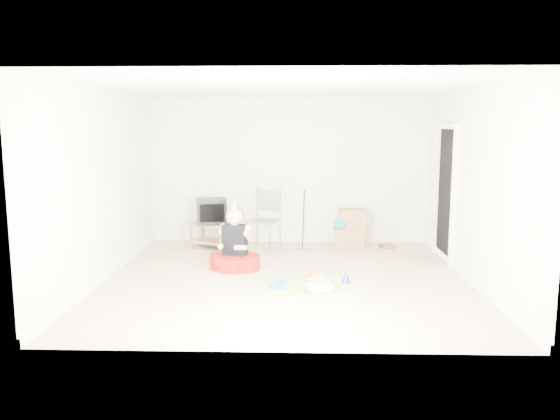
{
  "coord_description": "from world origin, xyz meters",
  "views": [
    {
      "loc": [
        0.13,
        -7.33,
        2.08
      ],
      "look_at": [
        -0.1,
        0.4,
        0.9
      ],
      "focal_mm": 35.0,
      "sensor_mm": 36.0,
      "label": 1
    }
  ],
  "objects_px": {
    "crt_tv": "(211,211)",
    "seated_woman": "(235,253)",
    "tv_stand": "(212,233)",
    "birthday_cake": "(319,288)",
    "cardboard_boxes": "(350,229)",
    "folding_chair": "(264,221)"
  },
  "relations": [
    {
      "from": "folding_chair",
      "to": "crt_tv",
      "type": "bearing_deg",
      "value": 170.86
    },
    {
      "from": "cardboard_boxes",
      "to": "birthday_cake",
      "type": "distance_m",
      "value": 2.69
    },
    {
      "from": "crt_tv",
      "to": "seated_woman",
      "type": "bearing_deg",
      "value": -79.83
    },
    {
      "from": "tv_stand",
      "to": "folding_chair",
      "type": "xyz_separation_m",
      "value": [
        0.91,
        -0.15,
        0.25
      ]
    },
    {
      "from": "tv_stand",
      "to": "seated_woman",
      "type": "xyz_separation_m",
      "value": [
        0.56,
        -1.39,
        -0.02
      ]
    },
    {
      "from": "crt_tv",
      "to": "folding_chair",
      "type": "xyz_separation_m",
      "value": [
        0.91,
        -0.15,
        -0.14
      ]
    },
    {
      "from": "birthday_cake",
      "to": "tv_stand",
      "type": "bearing_deg",
      "value": 125.43
    },
    {
      "from": "tv_stand",
      "to": "cardboard_boxes",
      "type": "height_order",
      "value": "cardboard_boxes"
    },
    {
      "from": "birthday_cake",
      "to": "seated_woman",
      "type": "bearing_deg",
      "value": 137.99
    },
    {
      "from": "crt_tv",
      "to": "seated_woman",
      "type": "xyz_separation_m",
      "value": [
        0.56,
        -1.39,
        -0.41
      ]
    },
    {
      "from": "seated_woman",
      "to": "birthday_cake",
      "type": "bearing_deg",
      "value": -42.01
    },
    {
      "from": "crt_tv",
      "to": "seated_woman",
      "type": "height_order",
      "value": "seated_woman"
    },
    {
      "from": "folding_chair",
      "to": "cardboard_boxes",
      "type": "distance_m",
      "value": 1.52
    },
    {
      "from": "folding_chair",
      "to": "birthday_cake",
      "type": "bearing_deg",
      "value": -69.93
    },
    {
      "from": "folding_chair",
      "to": "birthday_cake",
      "type": "height_order",
      "value": "folding_chair"
    },
    {
      "from": "tv_stand",
      "to": "folding_chair",
      "type": "height_order",
      "value": "folding_chair"
    },
    {
      "from": "crt_tv",
      "to": "birthday_cake",
      "type": "xyz_separation_m",
      "value": [
        1.76,
        -2.47,
        -0.6
      ]
    },
    {
      "from": "tv_stand",
      "to": "seated_woman",
      "type": "distance_m",
      "value": 1.5
    },
    {
      "from": "crt_tv",
      "to": "cardboard_boxes",
      "type": "height_order",
      "value": "crt_tv"
    },
    {
      "from": "crt_tv",
      "to": "birthday_cake",
      "type": "relative_size",
      "value": 1.29
    },
    {
      "from": "tv_stand",
      "to": "cardboard_boxes",
      "type": "relative_size",
      "value": 1.21
    },
    {
      "from": "tv_stand",
      "to": "birthday_cake",
      "type": "distance_m",
      "value": 3.04
    }
  ]
}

